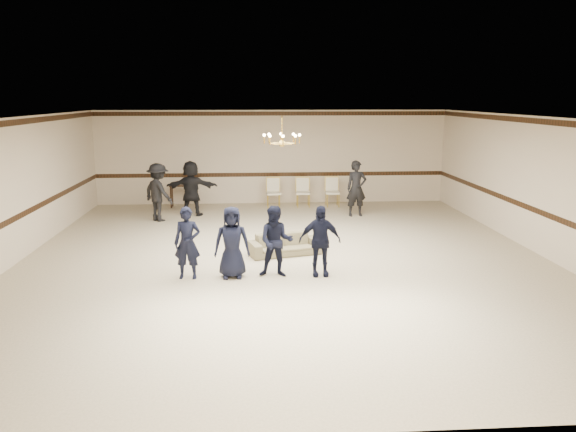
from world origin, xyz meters
name	(u,v)px	position (x,y,z in m)	size (l,w,h in m)	color
room	(285,190)	(0.00, 0.00, 1.60)	(12.01, 14.01, 3.21)	beige
chair_rail	(272,174)	(0.00, 6.99, 1.00)	(12.00, 0.02, 0.14)	#341D0F
crown_molding	(272,114)	(0.00, 6.99, 3.08)	(12.00, 0.02, 0.14)	#341D0F
chandelier	(282,130)	(0.00, 1.00, 2.88)	(0.94, 0.94, 0.89)	gold
boy_a	(187,243)	(-2.06, -1.31, 0.74)	(0.54, 0.35, 1.48)	black
boy_b	(232,242)	(-1.16, -1.31, 0.74)	(0.72, 0.47, 1.48)	black
boy_c	(276,242)	(-0.26, -1.31, 0.74)	(0.72, 0.56, 1.48)	black
boy_d	(320,241)	(0.64, -1.31, 0.74)	(0.87, 0.36, 1.48)	black
settee	(285,244)	(0.02, 0.32, 0.24)	(1.67, 0.65, 0.49)	#6F654A
adult_left	(158,192)	(-3.49, 4.29, 0.86)	(1.11, 0.64, 1.73)	black
adult_mid	(191,188)	(-2.59, 4.99, 0.86)	(1.60, 0.51, 1.73)	black
adult_right	(356,189)	(2.51, 4.59, 0.86)	(0.63, 0.41, 1.73)	black
banquet_chair_left	(273,193)	(0.01, 6.21, 0.48)	(0.47, 0.47, 0.97)	#F2EBCB
banquet_chair_mid	(303,193)	(1.01, 6.21, 0.48)	(0.47, 0.47, 0.97)	#F2EBCB
banquet_chair_right	(333,192)	(2.01, 6.21, 0.48)	(0.47, 0.47, 0.97)	#F2EBCB
console_table	(184,196)	(-2.99, 6.41, 0.38)	(0.91, 0.39, 0.77)	black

